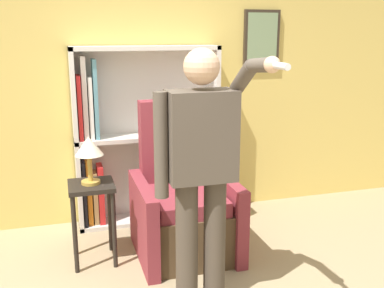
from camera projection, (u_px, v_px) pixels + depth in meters
wall_back at (129, 79)px, 4.34m from camera, size 8.00×0.11×2.80m
bookcase at (133, 139)px, 4.33m from camera, size 1.39×0.28×1.72m
armchair at (183, 207)px, 3.84m from camera, size 0.81×0.85×1.28m
person_standing at (201, 165)px, 2.88m from camera, size 0.58×0.78×1.76m
side_table at (92, 202)px, 3.61m from camera, size 0.36×0.36×0.67m
table_lamp at (89, 149)px, 3.50m from camera, size 0.22×0.22×0.39m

